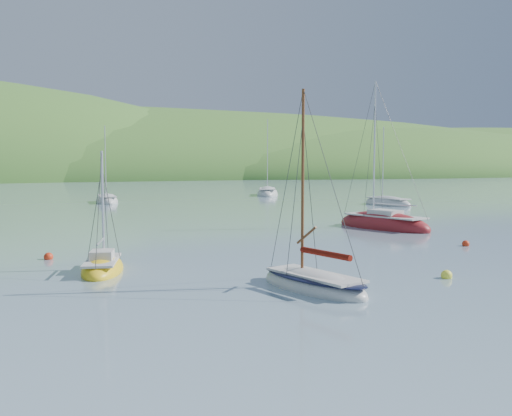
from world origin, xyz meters
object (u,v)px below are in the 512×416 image
object	(u,v)px
sloop_red	(383,225)
sailboat_yellow	(103,268)
distant_sloop_a	(107,201)
distant_sloop_b	(267,194)
distant_sloop_d	(387,204)
daysailer_white	(313,284)

from	to	relation	value
sloop_red	sailboat_yellow	bearing A→B (deg)	-174.01
distant_sloop_a	distant_sloop_b	bearing A→B (deg)	16.60
sailboat_yellow	distant_sloop_d	size ratio (longest dim) A/B	0.63
distant_sloop_a	distant_sloop_d	xyz separation A→B (m)	(29.48, -14.32, -0.00)
sloop_red	distant_sloop_b	bearing A→B (deg)	62.00
daysailer_white	distant_sloop_a	distance (m)	49.82
daysailer_white	distant_sloop_a	size ratio (longest dim) A/B	0.84
sloop_red	sailboat_yellow	size ratio (longest dim) A/B	1.97
sailboat_yellow	distant_sloop_b	xyz separation A→B (m)	(26.60, 50.37, 0.04)
sailboat_yellow	distant_sloop_a	bearing A→B (deg)	96.83
sloop_red	distant_sloop_d	xyz separation A→B (m)	(12.14, 18.80, -0.05)
sailboat_yellow	distant_sloop_b	world-z (taller)	distant_sloop_b
daysailer_white	distant_sloop_b	bearing A→B (deg)	53.45
daysailer_white	sloop_red	size ratio (longest dim) A/B	0.71
distant_sloop_d	sloop_red	bearing A→B (deg)	-134.97
daysailer_white	distant_sloop_d	bearing A→B (deg)	36.18
daysailer_white	sloop_red	bearing A→B (deg)	33.04
sailboat_yellow	distant_sloop_d	xyz separation A→B (m)	(33.08, 28.99, 0.01)
daysailer_white	sailboat_yellow	xyz separation A→B (m)	(-7.56, 6.34, -0.04)
distant_sloop_a	daysailer_white	bearing A→B (deg)	-85.88
sailboat_yellow	distant_sloop_b	bearing A→B (deg)	73.75
sailboat_yellow	distant_sloop_a	world-z (taller)	distant_sloop_a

